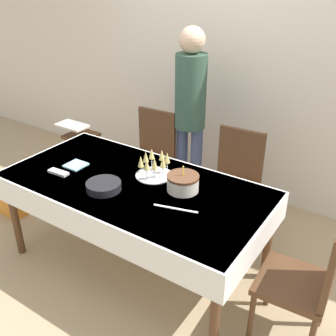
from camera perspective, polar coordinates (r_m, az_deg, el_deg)
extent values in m
plane|color=tan|center=(3.30, -4.44, -13.66)|extent=(12.00, 12.00, 0.00)
cube|color=silver|center=(3.92, 9.47, 15.15)|extent=(8.00, 0.05, 2.70)
cube|color=white|center=(2.87, -4.97, -2.43)|extent=(1.93, 0.96, 0.03)
cube|color=white|center=(2.91, -4.90, -3.96)|extent=(1.96, 0.99, 0.21)
cylinder|color=#51331E|center=(3.42, -21.37, -6.50)|extent=(0.06, 0.06, 0.73)
cylinder|color=#51331E|center=(2.44, 6.86, -20.43)|extent=(0.06, 0.06, 0.73)
cylinder|color=#51331E|center=(3.86, -11.49, -0.91)|extent=(0.06, 0.06, 0.73)
cylinder|color=#51331E|center=(3.03, 14.35, -10.00)|extent=(0.06, 0.06, 0.73)
cube|color=#51331E|center=(3.75, -3.13, 0.03)|extent=(0.43, 0.43, 0.04)
cube|color=#51331E|center=(3.78, -1.58, 4.81)|extent=(0.40, 0.05, 0.50)
cylinder|color=#51331E|center=(3.65, -2.31, -4.95)|extent=(0.04, 0.04, 0.42)
cylinder|color=#51331E|center=(3.83, -6.79, -3.40)|extent=(0.04, 0.04, 0.42)
cylinder|color=#51331E|center=(3.91, 0.63, -2.54)|extent=(0.04, 0.04, 0.42)
cylinder|color=#51331E|center=(4.08, -3.70, -1.20)|extent=(0.04, 0.04, 0.42)
cube|color=#51331E|center=(3.37, 8.89, -3.77)|extent=(0.44, 0.44, 0.04)
cube|color=#51331E|center=(3.40, 10.49, 1.59)|extent=(0.40, 0.05, 0.50)
cylinder|color=#51331E|center=(3.30, 10.27, -9.38)|extent=(0.04, 0.04, 0.42)
cylinder|color=#51331E|center=(3.41, 4.62, -7.61)|extent=(0.04, 0.04, 0.42)
cylinder|color=#51331E|center=(3.59, 12.42, -6.33)|extent=(0.04, 0.04, 0.42)
cylinder|color=#51331E|center=(3.69, 7.16, -4.81)|extent=(0.04, 0.04, 0.42)
cube|color=#51331E|center=(2.61, 17.70, -15.64)|extent=(0.44, 0.44, 0.04)
cube|color=#51331E|center=(2.43, 23.07, -12.13)|extent=(0.06, 0.40, 0.50)
cylinder|color=#51331E|center=(2.67, 11.97, -20.53)|extent=(0.04, 0.04, 0.42)
cylinder|color=#51331E|center=(2.92, 14.45, -15.75)|extent=(0.04, 0.04, 0.42)
cylinder|color=#51331E|center=(2.89, 21.56, -17.68)|extent=(0.04, 0.04, 0.42)
cylinder|color=silver|center=(2.74, 2.17, -2.33)|extent=(0.22, 0.22, 0.10)
cylinder|color=brown|center=(2.71, 2.19, -1.25)|extent=(0.23, 0.23, 0.02)
cylinder|color=yellow|center=(2.69, 2.21, -0.52)|extent=(0.01, 0.01, 0.06)
sphere|color=#F9CC4C|center=(2.67, 2.22, 0.20)|extent=(0.01, 0.01, 0.01)
cylinder|color=silver|center=(2.94, -2.02, -1.06)|extent=(0.28, 0.28, 0.01)
cylinder|color=silver|center=(2.90, -0.72, -1.36)|extent=(0.05, 0.05, 0.00)
cylinder|color=silver|center=(2.88, -0.73, -0.58)|extent=(0.01, 0.01, 0.08)
cone|color=#E0CC72|center=(2.84, -0.74, 0.93)|extent=(0.04, 0.04, 0.08)
cylinder|color=silver|center=(2.97, -0.13, -0.69)|extent=(0.05, 0.05, 0.00)
cylinder|color=silver|center=(2.95, -0.13, 0.07)|extent=(0.01, 0.01, 0.08)
cone|color=#E0CC72|center=(2.91, -0.13, 1.56)|extent=(0.04, 0.04, 0.08)
cylinder|color=silver|center=(3.01, -0.88, -0.26)|extent=(0.05, 0.05, 0.00)
cylinder|color=silver|center=(2.99, -0.88, 0.49)|extent=(0.01, 0.01, 0.08)
cone|color=#E0CC72|center=(2.95, -0.90, 1.96)|extent=(0.04, 0.04, 0.08)
cylinder|color=silver|center=(3.03, -2.34, -0.07)|extent=(0.05, 0.05, 0.00)
cylinder|color=silver|center=(3.01, -2.35, 0.68)|extent=(0.01, 0.01, 0.08)
cone|color=#E0CC72|center=(2.97, -2.39, 2.14)|extent=(0.04, 0.04, 0.08)
cylinder|color=silver|center=(2.98, -3.19, -0.56)|extent=(0.05, 0.05, 0.00)
cylinder|color=silver|center=(2.96, -3.21, 0.20)|extent=(0.01, 0.01, 0.08)
cone|color=#E0CC72|center=(2.93, -3.26, 1.68)|extent=(0.04, 0.04, 0.08)
cylinder|color=silver|center=(2.92, -3.97, -1.28)|extent=(0.05, 0.05, 0.00)
cylinder|color=silver|center=(2.90, -4.00, -0.51)|extent=(0.01, 0.01, 0.08)
cone|color=#E0CC72|center=(2.86, -4.05, 1.00)|extent=(0.04, 0.04, 0.08)
cylinder|color=silver|center=(2.87, -3.05, -1.76)|extent=(0.05, 0.05, 0.00)
cylinder|color=silver|center=(2.85, -3.07, -0.98)|extent=(0.01, 0.01, 0.08)
cone|color=#E0CC72|center=(2.81, -3.11, 0.54)|extent=(0.04, 0.04, 0.08)
cylinder|color=silver|center=(2.88, -1.93, -1.61)|extent=(0.05, 0.05, 0.00)
cylinder|color=silver|center=(2.86, -1.94, -0.83)|extent=(0.01, 0.01, 0.08)
cone|color=#E0CC72|center=(2.82, -1.97, 0.69)|extent=(0.04, 0.04, 0.08)
cylinder|color=black|center=(2.80, -9.28, -3.03)|extent=(0.25, 0.25, 0.01)
cylinder|color=black|center=(2.80, -9.29, -2.91)|extent=(0.25, 0.25, 0.01)
cylinder|color=black|center=(2.79, -9.30, -2.79)|extent=(0.25, 0.25, 0.01)
cylinder|color=black|center=(2.79, -9.31, -2.66)|extent=(0.25, 0.25, 0.01)
cylinder|color=black|center=(2.79, -9.32, -2.54)|extent=(0.25, 0.25, 0.01)
cylinder|color=black|center=(2.78, -9.33, -2.41)|extent=(0.25, 0.25, 0.01)
cylinder|color=black|center=(2.78, -9.34, -2.29)|extent=(0.25, 0.25, 0.01)
cylinder|color=black|center=(2.78, -9.36, -2.16)|extent=(0.25, 0.25, 0.01)
cube|color=silver|center=(2.56, 1.10, -5.91)|extent=(0.29, 0.10, 0.00)
cube|color=silver|center=(3.08, -15.62, -0.62)|extent=(0.17, 0.07, 0.02)
cube|color=#8CC6E0|center=(3.17, -13.22, 0.41)|extent=(0.15, 0.15, 0.01)
cylinder|color=#3F4C72|center=(3.85, 1.99, 0.49)|extent=(0.11, 0.11, 0.83)
cylinder|color=#3F4C72|center=(3.78, 4.05, -0.12)|extent=(0.11, 0.11, 0.83)
cylinder|color=#335142|center=(3.53, 3.32, 11.00)|extent=(0.28, 0.28, 0.66)
sphere|color=#D8B293|center=(3.44, 3.52, 18.09)|extent=(0.23, 0.23, 0.23)
cube|color=#51331E|center=(4.27, -12.49, 4.61)|extent=(0.30, 0.30, 0.03)
cube|color=silver|center=(4.15, -13.67, 6.05)|extent=(0.33, 0.20, 0.02)
cylinder|color=#51331E|center=(4.39, -14.14, 1.02)|extent=(0.03, 0.03, 0.54)
cylinder|color=#51331E|center=(4.24, -12.09, 0.29)|extent=(0.03, 0.03, 0.54)
cylinder|color=#51331E|center=(4.52, -12.14, 2.07)|extent=(0.03, 0.03, 0.54)
cylinder|color=#51331E|center=(4.38, -10.09, 1.39)|extent=(0.03, 0.03, 0.54)
cube|color=orange|center=(4.05, -21.74, -4.32)|extent=(0.24, 0.15, 0.32)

